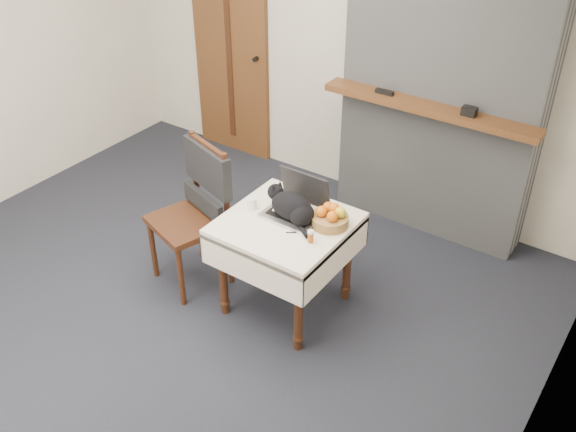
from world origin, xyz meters
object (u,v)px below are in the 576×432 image
at_px(cream_jar, 252,203).
at_px(pill_bottle, 311,236).
at_px(side_table, 286,236).
at_px(fruit_basket, 330,218).
at_px(door, 231,50).
at_px(laptop, 297,204).
at_px(chair, 200,196).
at_px(cat, 293,207).

xyz_separation_m(cream_jar, pill_bottle, (0.52, -0.10, 0.00)).
distance_m(side_table, cream_jar, 0.31).
xyz_separation_m(side_table, pill_bottle, (0.25, -0.10, 0.16)).
bearing_deg(fruit_basket, pill_bottle, -90.40).
xyz_separation_m(door, cream_jar, (1.47, -1.63, -0.26)).
relative_size(laptop, chair, 0.35).
xyz_separation_m(cream_jar, fruit_basket, (0.52, 0.13, 0.02)).
bearing_deg(laptop, pill_bottle, -41.07).
distance_m(laptop, cream_jar, 0.30).
height_order(pill_bottle, chair, chair).
distance_m(door, cat, 2.39).
bearing_deg(door, pill_bottle, -40.87).
relative_size(cream_jar, chair, 0.07).
bearing_deg(laptop, cat, -77.98).
bearing_deg(door, side_table, -43.01).
relative_size(pill_bottle, chair, 0.08).
distance_m(cream_jar, fruit_basket, 0.54).
bearing_deg(door, fruit_basket, -36.95).
bearing_deg(cat, fruit_basket, 30.85).
xyz_separation_m(door, side_table, (1.75, -1.63, -0.41)).
xyz_separation_m(laptop, pill_bottle, (0.24, -0.22, -0.02)).
relative_size(cat, cream_jar, 5.47).
distance_m(door, cream_jar, 2.21).
relative_size(door, cream_jar, 25.90).
relative_size(door, side_table, 2.56).
bearing_deg(pill_bottle, side_table, 158.62).
bearing_deg(pill_bottle, door, 139.13).
bearing_deg(fruit_basket, cat, -159.57).
xyz_separation_m(door, laptop, (1.75, -1.51, -0.23)).
relative_size(laptop, pill_bottle, 4.47).
bearing_deg(cat, laptop, 111.78).
bearing_deg(fruit_basket, laptop, -178.13).
bearing_deg(side_table, fruit_basket, 27.00).
bearing_deg(chair, pill_bottle, 14.57).
height_order(laptop, chair, chair).
bearing_deg(pill_bottle, cat, 148.51).
xyz_separation_m(cat, cream_jar, (-0.29, -0.04, -0.05)).
bearing_deg(chair, cream_jar, 24.42).
bearing_deg(door, laptop, -40.75).
xyz_separation_m(door, pill_bottle, (2.00, -1.73, -0.26)).
bearing_deg(laptop, chair, -165.71).
relative_size(side_table, fruit_basket, 3.29).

